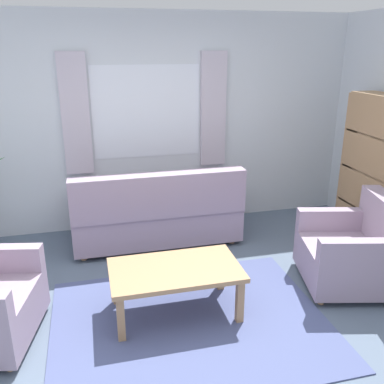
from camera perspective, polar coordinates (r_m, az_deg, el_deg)
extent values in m
plane|color=slate|center=(3.72, -0.23, -17.27)|extent=(6.24, 6.24, 0.00)
cube|color=silver|center=(5.29, -6.20, 9.20)|extent=(5.32, 0.12, 2.60)
cube|color=white|center=(5.21, -6.16, 10.72)|extent=(1.30, 0.01, 1.10)
cube|color=silver|center=(5.13, -15.47, 10.02)|extent=(0.32, 0.06, 1.40)
cube|color=silver|center=(5.35, 2.87, 11.04)|extent=(0.32, 0.06, 1.40)
cube|color=#4C5684|center=(3.71, -0.23, -17.20)|extent=(2.28, 1.79, 0.01)
cube|color=#998499|center=(5.01, -4.88, -3.86)|extent=(1.90, 0.80, 0.38)
cube|color=#998499|center=(4.56, -4.37, -0.43)|extent=(1.90, 0.20, 0.48)
cube|color=#998499|center=(5.10, 4.71, 0.27)|extent=(0.16, 0.80, 0.24)
cube|color=#998499|center=(4.85, -15.16, -1.36)|extent=(0.16, 0.80, 0.24)
cylinder|color=#A87F56|center=(5.55, 3.38, -3.94)|extent=(0.06, 0.06, 0.06)
cylinder|color=#A87F56|center=(5.33, -14.44, -5.58)|extent=(0.06, 0.06, 0.06)
cylinder|color=#A87F56|center=(5.03, 5.42, -6.54)|extent=(0.06, 0.06, 0.06)
cylinder|color=#A87F56|center=(4.79, -14.39, -8.52)|extent=(0.06, 0.06, 0.06)
cylinder|color=#A87F56|center=(3.53, -23.35, -20.81)|extent=(0.05, 0.05, 0.06)
cylinder|color=#A87F56|center=(4.04, -19.96, -14.78)|extent=(0.05, 0.05, 0.06)
cube|color=#998499|center=(4.37, 20.06, -8.84)|extent=(0.97, 1.00, 0.36)
cube|color=#998499|center=(4.56, 18.95, -3.51)|extent=(0.81, 0.30, 0.22)
cube|color=#998499|center=(3.95, 22.30, -7.51)|extent=(0.81, 0.30, 0.22)
cylinder|color=#A87F56|center=(4.66, 14.60, -9.38)|extent=(0.05, 0.05, 0.06)
cylinder|color=#A87F56|center=(4.10, 17.04, -13.88)|extent=(0.05, 0.05, 0.06)
cylinder|color=#A87F56|center=(4.86, 21.99, -8.95)|extent=(0.05, 0.05, 0.06)
cube|color=#A87F56|center=(3.62, -2.28, -10.48)|extent=(1.10, 0.64, 0.04)
cube|color=#A87F56|center=(3.46, -9.60, -16.57)|extent=(0.06, 0.06, 0.40)
cube|color=#A87F56|center=(3.64, 6.47, -14.48)|extent=(0.06, 0.06, 0.40)
cube|color=#A87F56|center=(3.90, -10.28, -12.16)|extent=(0.06, 0.06, 0.40)
cube|color=#A87F56|center=(4.05, 3.89, -10.56)|extent=(0.06, 0.06, 0.40)
cube|color=#A87F56|center=(5.49, 20.85, 3.59)|extent=(0.30, 0.04, 1.70)
cube|color=#A87F56|center=(5.06, 22.36, 2.14)|extent=(0.02, 0.90, 1.70)
cube|color=#A87F56|center=(5.42, 22.45, -6.28)|extent=(0.30, 0.86, 0.02)
cube|color=#A87F56|center=(5.26, 23.03, -2.09)|extent=(0.30, 0.86, 0.02)
cube|color=#A87F56|center=(5.14, 23.64, 2.34)|extent=(0.30, 0.86, 0.02)
cube|color=#A87F56|center=(5.04, 24.28, 6.96)|extent=(0.30, 0.86, 0.02)
cube|color=#2D2D33|center=(5.08, 24.07, 3.96)|extent=(0.26, 0.06, 0.30)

